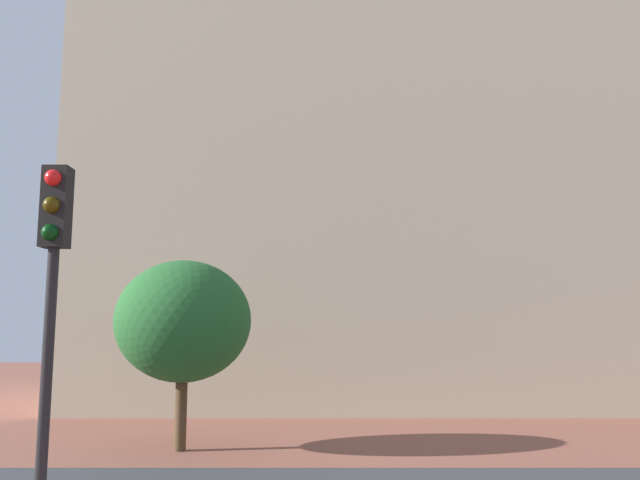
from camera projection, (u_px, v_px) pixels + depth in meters
The scene contains 3 objects.
landmark_building at pixel (377, 180), 33.84m from camera, with size 27.68×15.33×34.84m.
traffic_light_pole at pixel (46, 307), 6.98m from camera, with size 0.28×0.34×5.05m.
tree_curb_far at pixel (180, 321), 18.57m from camera, with size 3.84×3.84×5.31m.
Camera 1 is at (0.37, -4.03, 3.23)m, focal length 36.65 mm.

